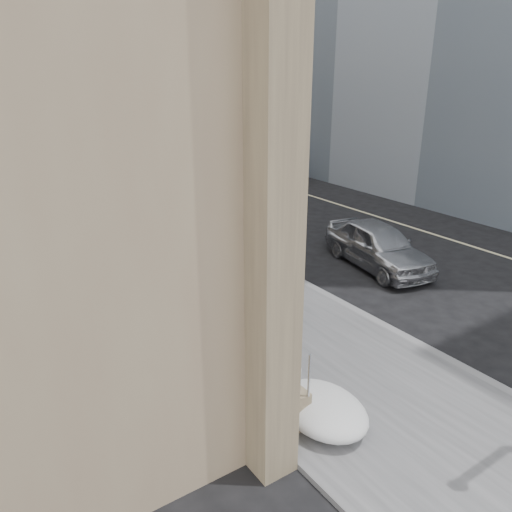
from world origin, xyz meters
The scene contains 14 objects.
ground centered at (0.00, 0.00, 0.00)m, with size 140.00×140.00×0.00m, color black.
sidewalk centered at (0.00, 10.00, 0.06)m, with size 5.00×80.00×0.12m, color #4A4A4C.
curb centered at (2.62, 10.00, 0.06)m, with size 0.24×80.00×0.12m, color slate.
lane_line centered at (10.50, 10.00, 0.01)m, with size 0.15×70.00×0.01m, color #BFB78C.
far_podium centered at (15.50, 10.00, 2.00)m, with size 2.00×80.00×4.00m, color #716049.
streetlight_mid centered at (2.74, 14.00, 4.58)m, with size 1.71×0.24×8.00m.
streetlight_far centered at (2.74, 34.00, 4.58)m, with size 1.71×0.24×8.00m.
traffic_signal centered at (2.07, 22.00, 4.00)m, with size 4.10×0.22×6.00m.
snow_bank centered at (-1.42, 8.11, 0.47)m, with size 1.70×18.10×0.76m.
mounted_horse_left centered at (-1.52, 1.51, 1.14)m, with size 1.31×2.35×2.61m.
mounted_horse_right centered at (0.95, 4.58, 1.19)m, with size 1.79×1.94×2.60m.
pedestrian centered at (1.26, 2.96, 1.00)m, with size 1.03×0.43×1.76m, color black.
car_silver centered at (5.80, 3.34, 0.80)m, with size 1.89×4.69×1.60m, color #ABADB3.
car_grey centered at (11.86, 18.41, 0.68)m, with size 1.91×4.70×1.36m, color #585A5F.
Camera 1 is at (-6.97, -7.90, 6.69)m, focal length 35.00 mm.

